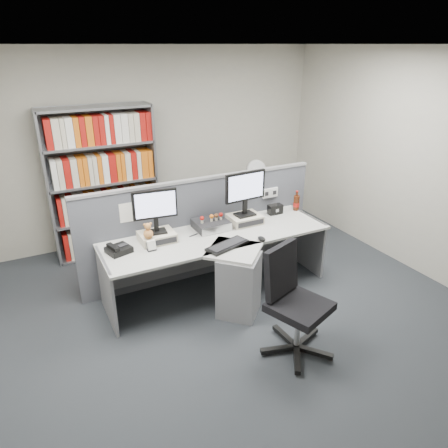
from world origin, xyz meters
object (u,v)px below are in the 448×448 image
desk_phone (118,249)px  office_chair (292,299)px  mouse (262,239)px  cola_bottle (296,203)px  monitor_left (155,208)px  speaker (275,209)px  keyboard (227,245)px  filing_cabinet (254,213)px  desktop_pc (211,225)px  shelving_unit (103,185)px  desk_fan (255,172)px  desk (226,264)px  desk_calendar (151,246)px  monitor_right (245,190)px

desk_phone → office_chair: size_ratio=0.27×
mouse → cola_bottle: bearing=33.2°
monitor_left → speaker: 1.62m
keyboard → filing_cabinet: size_ratio=0.74×
mouse → office_chair: bearing=-103.2°
desktop_pc → speaker: bearing=3.2°
shelving_unit → desk_fan: (2.10, -0.45, 0.02)m
desk → mouse: size_ratio=22.72×
desk_calendar → speaker: bearing=9.0°
desk_calendar → cola_bottle: (2.03, 0.26, 0.05)m
desktop_pc → desk_calendar: desk_calendar is taller
mouse → filing_cabinet: mouse is taller
monitor_right → filing_cabinet: size_ratio=0.76×
monitor_right → speaker: (0.49, 0.08, -0.36)m
monitor_left → mouse: 1.20m
monitor_right → speaker: size_ratio=2.95×
monitor_right → desk_calendar: monitor_right is taller
desk_calendar → office_chair: 1.55m
monitor_right → office_chair: bearing=-101.5°
monitor_left → filing_cabinet: 2.25m
mouse → monitor_left: bearing=153.5°
office_chair → desk: bearing=99.1°
shelving_unit → office_chair: 3.08m
desk_phone → speaker: 2.04m
keyboard → desk_calendar: size_ratio=4.64×
desk_calendar → office_chair: bearing=-52.0°
monitor_left → monitor_right: monitor_right is taller
desk_phone → desk_fan: size_ratio=0.59×
speaker → filing_cabinet: size_ratio=0.26×
keyboard → mouse: bearing=-5.2°
monitor_right → cola_bottle: monitor_right is taller
desk_phone → mouse: bearing=-16.1°
speaker → office_chair: bearing=-117.6°
speaker → filing_cabinet: 1.06m
monitor_left → cola_bottle: size_ratio=1.86×
desk_phone → filing_cabinet: desk_phone is taller
desk → speaker: 1.09m
desk_phone → shelving_unit: 1.58m
cola_bottle → office_chair: 1.84m
desk → desktop_pc: desktop_pc is taller
monitor_left → desk: bearing=-30.4°
desk_phone → office_chair: office_chair is taller
desk_phone → shelving_unit: bearing=82.7°
monitor_right → desk_calendar: 1.30m
keyboard → mouse: size_ratio=4.55×
speaker → shelving_unit: bearing=143.0°
monitor_left → monitor_right: (1.10, 0.00, 0.03)m
desk → monitor_right: size_ratio=4.86×
desktop_pc → filing_cabinet: bearing=39.7°
monitor_left → shelving_unit: shelving_unit is taller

